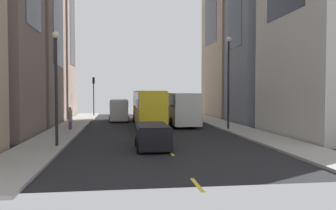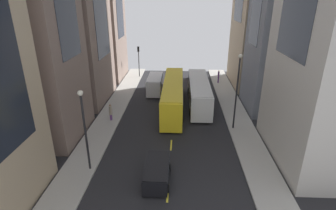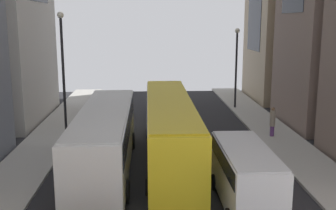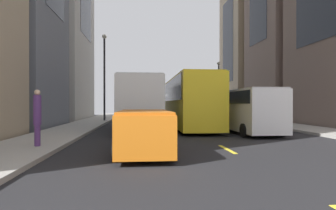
# 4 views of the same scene
# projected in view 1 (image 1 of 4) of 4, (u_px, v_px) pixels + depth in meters

# --- Properties ---
(ground_plane) EXTENTS (42.56, 42.56, 0.00)m
(ground_plane) POSITION_uv_depth(u_px,v_px,m) (151.00, 128.00, 33.88)
(ground_plane) COLOR black
(sidewalk_west) EXTENTS (2.99, 44.00, 0.15)m
(sidewalk_west) POSITION_uv_depth(u_px,v_px,m) (228.00, 126.00, 34.91)
(sidewalk_west) COLOR #9E9B93
(sidewalk_west) RESTS_ON ground
(sidewalk_east) EXTENTS (2.99, 44.00, 0.15)m
(sidewalk_east) POSITION_uv_depth(u_px,v_px,m) (68.00, 128.00, 32.85)
(sidewalk_east) COLOR #9E9B93
(sidewalk_east) RESTS_ON ground
(lane_stripe_0) EXTENTS (0.16, 2.00, 0.01)m
(lane_stripe_0) POSITION_uv_depth(u_px,v_px,m) (139.00, 114.00, 54.68)
(lane_stripe_0) COLOR yellow
(lane_stripe_0) RESTS_ON ground
(lane_stripe_1) EXTENTS (0.16, 2.00, 0.01)m
(lane_stripe_1) POSITION_uv_depth(u_px,v_px,m) (142.00, 117.00, 47.75)
(lane_stripe_1) COLOR yellow
(lane_stripe_1) RESTS_ON ground
(lane_stripe_2) EXTENTS (0.16, 2.00, 0.01)m
(lane_stripe_2) POSITION_uv_depth(u_px,v_px,m) (146.00, 122.00, 40.82)
(lane_stripe_2) COLOR yellow
(lane_stripe_2) RESTS_ON ground
(lane_stripe_3) EXTENTS (0.16, 2.00, 0.01)m
(lane_stripe_3) POSITION_uv_depth(u_px,v_px,m) (151.00, 128.00, 33.88)
(lane_stripe_3) COLOR yellow
(lane_stripe_3) RESTS_ON ground
(lane_stripe_4) EXTENTS (0.16, 2.00, 0.01)m
(lane_stripe_4) POSITION_uv_depth(u_px,v_px,m) (158.00, 137.00, 26.95)
(lane_stripe_4) COLOR yellow
(lane_stripe_4) RESTS_ON ground
(lane_stripe_5) EXTENTS (0.16, 2.00, 0.01)m
(lane_stripe_5) POSITION_uv_depth(u_px,v_px,m) (171.00, 153.00, 20.02)
(lane_stripe_5) COLOR yellow
(lane_stripe_5) RESTS_ON ground
(lane_stripe_6) EXTENTS (0.16, 2.00, 0.01)m
(lane_stripe_6) POSITION_uv_depth(u_px,v_px,m) (197.00, 185.00, 13.08)
(lane_stripe_6) COLOR yellow
(lane_stripe_6) RESTS_ON ground
(building_east_0) EXTENTS (8.95, 8.73, 31.83)m
(building_east_0) POSITION_uv_depth(u_px,v_px,m) (39.00, 1.00, 47.65)
(building_east_0) COLOR #7A665B
(building_east_0) RESTS_ON ground
(city_bus_white) EXTENTS (2.81, 12.63, 3.35)m
(city_bus_white) POSITION_uv_depth(u_px,v_px,m) (178.00, 105.00, 38.19)
(city_bus_white) COLOR silver
(city_bus_white) RESTS_ON ground
(streetcar_yellow) EXTENTS (2.70, 14.88, 3.59)m
(streetcar_yellow) POSITION_uv_depth(u_px,v_px,m) (147.00, 105.00, 36.38)
(streetcar_yellow) COLOR yellow
(streetcar_yellow) RESTS_ON ground
(delivery_van_white) EXTENTS (2.25, 5.86, 2.58)m
(delivery_van_white) POSITION_uv_depth(u_px,v_px,m) (119.00, 108.00, 41.83)
(delivery_van_white) COLOR white
(delivery_van_white) RESTS_ON ground
(car_black_0) EXTENTS (2.06, 4.31, 1.51)m
(car_black_0) POSITION_uv_depth(u_px,v_px,m) (152.00, 134.00, 21.31)
(car_black_0) COLOR black
(car_black_0) RESTS_ON ground
(car_orange_1) EXTENTS (1.95, 4.57, 1.51)m
(car_orange_1) POSITION_uv_depth(u_px,v_px,m) (165.00, 111.00, 48.66)
(car_orange_1) COLOR orange
(car_orange_1) RESTS_ON ground
(pedestrian_crossing_mid) EXTENTS (0.29, 0.29, 2.14)m
(pedestrian_crossing_mid) POSITION_uv_depth(u_px,v_px,m) (194.00, 108.00, 48.12)
(pedestrian_crossing_mid) COLOR #593372
(pedestrian_crossing_mid) RESTS_ON ground
(pedestrian_waiting_curb) EXTENTS (0.37, 0.37, 1.99)m
(pedestrian_waiting_curb) POSITION_uv_depth(u_px,v_px,m) (70.00, 118.00, 31.09)
(pedestrian_waiting_curb) COLOR #593372
(pedestrian_waiting_curb) RESTS_ON ground
(traffic_light_near_corner) EXTENTS (0.32, 0.44, 5.40)m
(traffic_light_near_corner) POSITION_uv_depth(u_px,v_px,m) (94.00, 89.00, 49.41)
(traffic_light_near_corner) COLOR black
(traffic_light_near_corner) RESTS_ON ground
(streetlamp_near) EXTENTS (0.44, 0.44, 8.29)m
(streetlamp_near) POSITION_uv_depth(u_px,v_px,m) (228.00, 74.00, 31.48)
(streetlamp_near) COLOR black
(streetlamp_near) RESTS_ON ground
(streetlamp_far) EXTENTS (0.44, 0.44, 7.07)m
(streetlamp_far) POSITION_uv_depth(u_px,v_px,m) (56.00, 76.00, 21.54)
(streetlamp_far) COLOR black
(streetlamp_far) RESTS_ON ground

